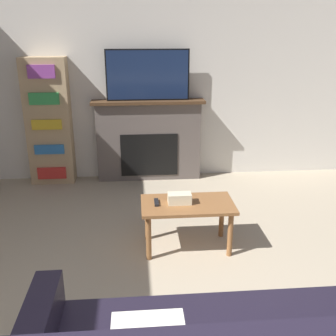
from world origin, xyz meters
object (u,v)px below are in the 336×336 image
at_px(tv, 148,75).
at_px(bookshelf, 49,122).
at_px(fireplace, 149,140).
at_px(coffee_table, 187,210).

xyz_separation_m(tv, bookshelf, (-1.34, -0.00, -0.61)).
relative_size(fireplace, bookshelf, 0.90).
height_order(fireplace, coffee_table, fireplace).
xyz_separation_m(fireplace, coffee_table, (0.29, -1.94, -0.17)).
bearing_deg(tv, bookshelf, -179.92).
distance_m(fireplace, bookshelf, 1.37).
relative_size(tv, coffee_table, 1.25).
height_order(tv, coffee_table, tv).
distance_m(fireplace, coffee_table, 1.97).
bearing_deg(fireplace, tv, -90.00).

